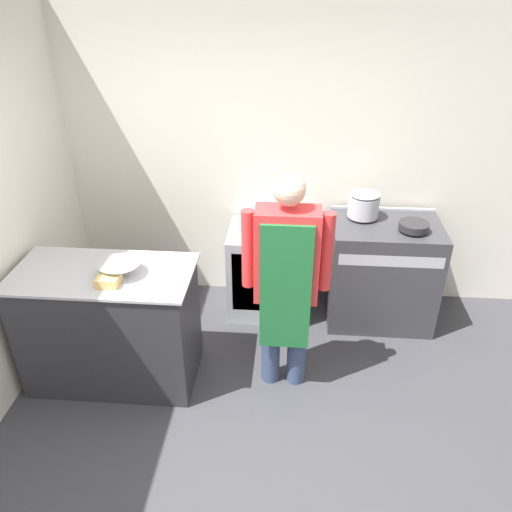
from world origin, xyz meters
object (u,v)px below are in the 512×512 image
at_px(stove, 381,272).
at_px(mixing_bowl, 120,269).
at_px(person_cook, 286,275).
at_px(saute_pan, 414,226).
at_px(fridge_unit, 268,270).
at_px(stock_pot, 364,204).
at_px(plastic_tub, 109,280).

distance_m(stove, mixing_bowl, 2.25).
xyz_separation_m(stove, mixing_bowl, (-1.97, -0.96, 0.52)).
relative_size(person_cook, saute_pan, 7.00).
height_order(stove, fridge_unit, stove).
distance_m(stove, saute_pan, 0.56).
bearing_deg(fridge_unit, mixing_bowl, -133.81).
bearing_deg(fridge_unit, person_cook, -79.85).
height_order(mixing_bowl, saute_pan, mixing_bowl).
bearing_deg(stove, mixing_bowl, -154.01).
bearing_deg(mixing_bowl, stock_pot, 31.29).
xyz_separation_m(stock_pot, saute_pan, (0.38, -0.22, -0.08)).
xyz_separation_m(mixing_bowl, stock_pot, (1.76, 1.07, 0.08)).
distance_m(mixing_bowl, stock_pot, 2.07).
xyz_separation_m(plastic_tub, stock_pot, (1.80, 1.19, 0.09)).
relative_size(mixing_bowl, stock_pot, 1.11).
height_order(mixing_bowl, stock_pot, stock_pot).
height_order(fridge_unit, plastic_tub, plastic_tub).
bearing_deg(plastic_tub, person_cook, 8.92).
bearing_deg(person_cook, plastic_tub, -171.08).
height_order(fridge_unit, mixing_bowl, mixing_bowl).
bearing_deg(plastic_tub, saute_pan, 23.92).
bearing_deg(person_cook, mixing_bowl, -176.84).
distance_m(stove, fridge_unit, 1.00).
relative_size(fridge_unit, mixing_bowl, 2.79).
bearing_deg(stove, person_cook, -132.65).
xyz_separation_m(person_cook, plastic_tub, (-1.18, -0.19, 0.02)).
distance_m(person_cook, saute_pan, 1.28).
bearing_deg(stock_pot, person_cook, -121.65).
xyz_separation_m(fridge_unit, saute_pan, (1.18, -0.16, 0.58)).
bearing_deg(mixing_bowl, stove, 25.99).
xyz_separation_m(stove, fridge_unit, (-1.00, 0.05, -0.06)).
height_order(person_cook, plastic_tub, person_cook).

